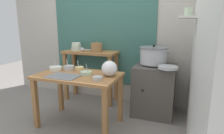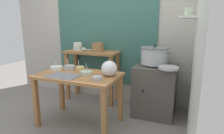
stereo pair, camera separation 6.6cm
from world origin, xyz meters
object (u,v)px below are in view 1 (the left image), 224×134
at_px(wide_pan, 168,67).
at_px(prep_bowl_1, 56,68).
at_px(ladle, 83,49).
at_px(serving_tray, 63,76).
at_px(plastic_bag, 109,68).
at_px(back_shelf_table, 91,64).
at_px(bowl_stack_enamel, 76,47).
at_px(stove_block, 154,89).
at_px(prep_bowl_4, 69,68).
at_px(clay_pot, 97,47).
at_px(steamer_pot, 153,55).
at_px(prep_table, 79,82).
at_px(prep_bowl_0, 79,68).
at_px(prep_bowl_3, 86,73).
at_px(prep_bowl_2, 98,78).

xyz_separation_m(wide_pan, prep_bowl_1, (-1.52, -0.40, -0.05)).
relative_size(ladle, serving_tray, 0.76).
bearing_deg(ladle, plastic_bag, -43.08).
bearing_deg(prep_bowl_1, serving_tray, -40.14).
relative_size(back_shelf_table, bowl_stack_enamel, 5.16).
height_order(stove_block, prep_bowl_4, prep_bowl_4).
relative_size(clay_pot, bowl_stack_enamel, 1.07).
height_order(back_shelf_table, clay_pot, clay_pot).
distance_m(steamer_pot, prep_bowl_1, 1.45).
distance_m(prep_table, prep_bowl_0, 0.25).
height_order(stove_block, prep_bowl_3, prep_bowl_3).
xyz_separation_m(prep_table, prep_bowl_2, (0.35, -0.15, 0.13)).
height_order(steamer_pot, plastic_bag, steamer_pot).
height_order(ladle, prep_bowl_0, ladle).
height_order(plastic_bag, wide_pan, plastic_bag).
bearing_deg(prep_bowl_2, ladle, 126.91).
xyz_separation_m(back_shelf_table, wide_pan, (1.35, -0.37, 0.12)).
relative_size(prep_table, prep_bowl_3, 7.02).
xyz_separation_m(clay_pot, bowl_stack_enamel, (-0.42, 0.03, -0.01)).
distance_m(serving_tray, prep_bowl_3, 0.29).
bearing_deg(prep_bowl_3, prep_bowl_1, 172.27).
bearing_deg(stove_block, serving_tray, -139.05).
bearing_deg(prep_bowl_3, prep_table, -176.92).
bearing_deg(prep_bowl_3, back_shelf_table, 113.27).
bearing_deg(back_shelf_table, bowl_stack_enamel, 174.08).
bearing_deg(serving_tray, prep_bowl_4, 111.34).
bearing_deg(ladle, prep_bowl_3, -59.08).
height_order(steamer_pot, ladle, steamer_pot).
relative_size(plastic_bag, wide_pan, 0.75).
relative_size(back_shelf_table, plastic_bag, 4.75).
distance_m(wide_pan, prep_bowl_1, 1.57).
distance_m(prep_bowl_0, prep_bowl_4, 0.16).
bearing_deg(stove_block, wide_pan, -50.56).
bearing_deg(prep_bowl_2, prep_bowl_4, 152.41).
relative_size(steamer_pot, ladle, 1.52).
bearing_deg(ladle, wide_pan, -11.90).
bearing_deg(serving_tray, plastic_bag, 23.62).
relative_size(back_shelf_table, prep_bowl_1, 5.52).
distance_m(ladle, serving_tray, 1.00).
distance_m(clay_pot, prep_bowl_1, 0.85).
distance_m(prep_bowl_3, prep_bowl_4, 0.39).
distance_m(clay_pot, plastic_bag, 0.96).
distance_m(bowl_stack_enamel, plastic_bag, 1.27).
distance_m(prep_table, prep_bowl_4, 0.33).
bearing_deg(clay_pot, serving_tray, -89.80).
xyz_separation_m(bowl_stack_enamel, prep_bowl_4, (0.29, -0.72, -0.21)).
bearing_deg(wide_pan, steamer_pot, 132.37).
bearing_deg(steamer_pot, clay_pot, 173.64).
height_order(bowl_stack_enamel, prep_bowl_2, bowl_stack_enamel).
xyz_separation_m(clay_pot, prep_bowl_2, (0.47, -1.00, -0.23)).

